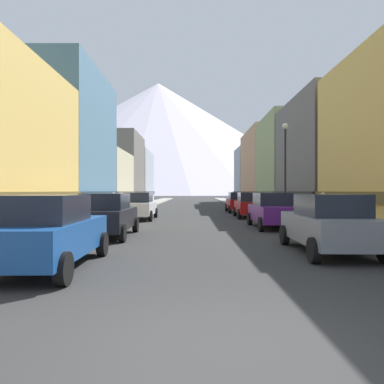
% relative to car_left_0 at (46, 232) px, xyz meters
% --- Properties ---
extents(ground_plane, '(400.00, 400.00, 0.00)m').
position_rel_car_left_0_xyz_m(ground_plane, '(3.80, -4.51, -0.90)').
color(ground_plane, '#2E2E2E').
extents(sidewalk_left, '(2.50, 100.00, 0.15)m').
position_rel_car_left_0_xyz_m(sidewalk_left, '(-2.45, 30.49, -0.82)').
color(sidewalk_left, gray).
rests_on(sidewalk_left, ground).
extents(sidewalk_right, '(2.50, 100.00, 0.15)m').
position_rel_car_left_0_xyz_m(sidewalk_right, '(10.05, 30.49, -0.82)').
color(sidewalk_right, gray).
rests_on(sidewalk_right, ground).
extents(storefront_left_2, '(7.71, 11.40, 11.28)m').
position_rel_car_left_0_xyz_m(storefront_left_2, '(-7.41, 19.90, 4.56)').
color(storefront_left_2, slate).
rests_on(storefront_left_2, ground).
extents(storefront_left_3, '(7.46, 9.94, 6.18)m').
position_rel_car_left_0_xyz_m(storefront_left_3, '(-7.28, 30.71, 2.07)').
color(storefront_left_3, beige).
rests_on(storefront_left_3, ground).
extents(storefront_left_4, '(9.66, 10.29, 9.69)m').
position_rel_car_left_0_xyz_m(storefront_left_4, '(-8.38, 40.91, 3.78)').
color(storefront_left_4, '#66605B').
rests_on(storefront_left_4, ground).
extents(storefront_left_5, '(8.42, 12.50, 8.67)m').
position_rel_car_left_0_xyz_m(storefront_left_5, '(-7.76, 52.86, 3.28)').
color(storefront_left_5, '#99A5B2').
rests_on(storefront_left_5, ground).
extents(storefront_right_2, '(9.52, 10.78, 9.13)m').
position_rel_car_left_0_xyz_m(storefront_right_2, '(15.91, 19.63, 3.50)').
color(storefront_right_2, '#66605B').
rests_on(storefront_right_2, ground).
extents(storefront_right_3, '(10.24, 9.89, 9.96)m').
position_rel_car_left_0_xyz_m(storefront_right_3, '(16.27, 30.34, 3.91)').
color(storefront_right_3, '#8C9966').
rests_on(storefront_right_3, ground).
extents(storefront_right_4, '(9.54, 13.94, 10.42)m').
position_rel_car_left_0_xyz_m(storefront_right_4, '(15.92, 42.38, 4.14)').
color(storefront_right_4, tan).
rests_on(storefront_right_4, ground).
extents(storefront_right_5, '(7.00, 8.47, 9.33)m').
position_rel_car_left_0_xyz_m(storefront_right_5, '(14.65, 54.10, 3.61)').
color(storefront_right_5, '#99A5B2').
rests_on(storefront_right_5, ground).
extents(car_left_0, '(2.13, 4.43, 1.78)m').
position_rel_car_left_0_xyz_m(car_left_0, '(0.00, 0.00, 0.00)').
color(car_left_0, '#19478C').
rests_on(car_left_0, ground).
extents(car_left_1, '(2.10, 4.42, 1.78)m').
position_rel_car_left_0_xyz_m(car_left_1, '(-0.00, 6.05, 0.00)').
color(car_left_1, black).
rests_on(car_left_1, ground).
extents(car_left_2, '(2.06, 4.40, 1.78)m').
position_rel_car_left_0_xyz_m(car_left_2, '(-0.00, 15.06, 0.00)').
color(car_left_2, silver).
rests_on(car_left_2, ground).
extents(car_right_0, '(2.16, 4.45, 1.78)m').
position_rel_car_left_0_xyz_m(car_right_0, '(7.60, 2.19, 0.00)').
color(car_right_0, slate).
rests_on(car_right_0, ground).
extents(car_right_1, '(2.06, 4.40, 1.78)m').
position_rel_car_left_0_xyz_m(car_right_1, '(7.60, 9.67, 0.00)').
color(car_right_1, '#591E72').
rests_on(car_right_1, ground).
extents(car_right_2, '(2.17, 4.45, 1.78)m').
position_rel_car_left_0_xyz_m(car_right_2, '(7.60, 16.77, 0.00)').
color(car_right_2, '#9E1111').
rests_on(car_right_2, ground).
extents(car_right_3, '(2.13, 4.43, 1.78)m').
position_rel_car_left_0_xyz_m(car_right_3, '(7.60, 23.24, 0.00)').
color(car_right_3, '#9E1111').
rests_on(car_right_3, ground).
extents(potted_plant_0, '(0.54, 0.54, 0.78)m').
position_rel_car_left_0_xyz_m(potted_plant_0, '(10.80, 7.98, -0.38)').
color(potted_plant_0, '#4C4C51').
rests_on(potted_plant_0, sidewalk_right).
extents(potted_plant_1, '(0.67, 0.67, 0.92)m').
position_rel_car_left_0_xyz_m(potted_plant_1, '(10.80, 9.38, -0.25)').
color(potted_plant_1, brown).
rests_on(potted_plant_1, sidewalk_right).
extents(potted_plant_2, '(0.73, 0.73, 1.00)m').
position_rel_car_left_0_xyz_m(potted_plant_2, '(10.80, 12.12, -0.18)').
color(potted_plant_2, '#4C4C51').
rests_on(potted_plant_2, sidewalk_right).
extents(pedestrian_0, '(0.36, 0.36, 1.62)m').
position_rel_car_left_0_xyz_m(pedestrian_0, '(-2.45, 18.49, -0.01)').
color(pedestrian_0, navy).
rests_on(pedestrian_0, sidewalk_left).
extents(pedestrian_1, '(0.36, 0.36, 1.56)m').
position_rel_car_left_0_xyz_m(pedestrian_1, '(-2.45, 22.10, -0.04)').
color(pedestrian_1, navy).
rests_on(pedestrian_1, sidewalk_left).
extents(pedestrian_2, '(0.36, 0.36, 1.66)m').
position_rel_car_left_0_xyz_m(pedestrian_2, '(10.05, 9.36, 0.02)').
color(pedestrian_2, navy).
rests_on(pedestrian_2, sidewalk_right).
extents(streetlamp_right, '(0.36, 0.36, 5.86)m').
position_rel_car_left_0_xyz_m(streetlamp_right, '(9.15, 13.17, 3.09)').
color(streetlamp_right, black).
rests_on(streetlamp_right, sidewalk_right).
extents(mountain_backdrop, '(251.32, 251.32, 81.09)m').
position_rel_car_left_0_xyz_m(mountain_backdrop, '(-21.33, 255.49, 39.65)').
color(mountain_backdrop, silver).
rests_on(mountain_backdrop, ground).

